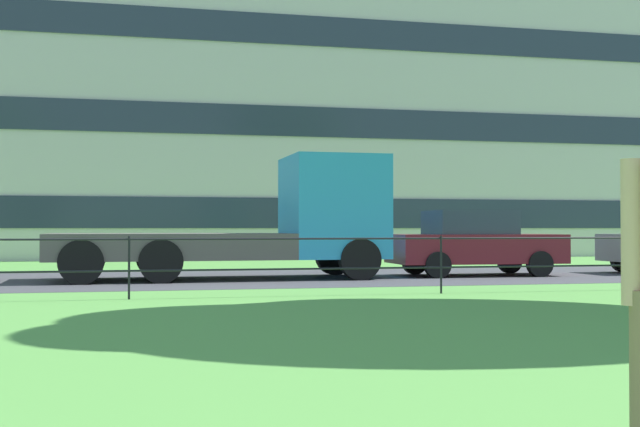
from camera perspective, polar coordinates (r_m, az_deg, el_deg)
The scene contains 5 objects.
street_strip at distance 18.72m, azimuth -13.07°, elevation -4.43°, with size 80.00×7.27×0.01m, color #424247.
park_fence at distance 13.38m, azimuth -13.07°, elevation -2.93°, with size 31.53×0.04×1.00m.
flatbed_truck_far_right at distance 18.41m, azimuth -3.53°, elevation -0.73°, with size 7.34×2.52×2.75m.
car_maroon_far_left at distance 19.82m, azimuth 10.60°, elevation -2.01°, with size 4.04×1.88×1.54m.
apartment_building_background at distance 36.95m, azimuth -0.74°, elevation 7.97°, with size 36.49×12.82×13.79m.
Camera 1 is at (0.01, 0.83, 1.13)m, focal length 46.24 mm.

